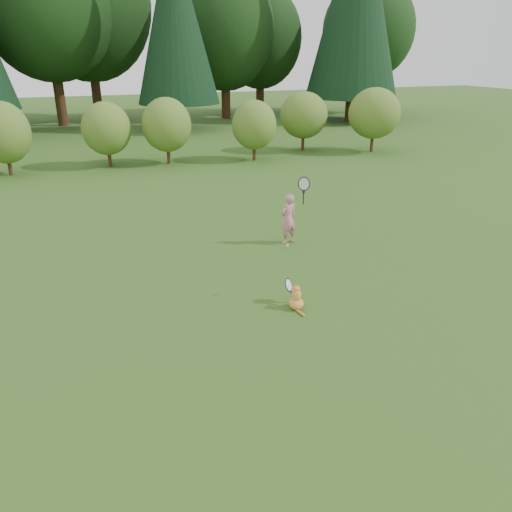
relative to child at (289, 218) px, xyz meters
name	(u,v)px	position (x,y,z in m)	size (l,w,h in m)	color
ground	(262,310)	(-1.84, -2.90, -0.63)	(100.00, 100.00, 0.00)	#284A14
shrub_row	(139,130)	(-1.84, 10.10, 0.77)	(28.00, 3.00, 2.80)	#486F22
child	(289,218)	(0.00, 0.00, 0.00)	(0.68, 0.44, 1.80)	#CE7B8A
cat	(296,296)	(-1.24, -3.04, -0.40)	(0.42, 0.69, 0.60)	orange
tennis_ball	(287,246)	(-1.20, -2.53, 0.37)	(0.06, 0.06, 0.06)	#A3CC18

